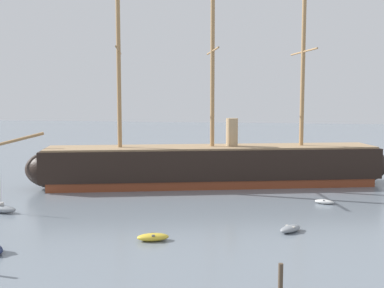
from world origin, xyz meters
The scene contains 6 objects.
tall_ship centered at (3.74, 46.26, 3.07)m, with size 57.49×20.13×28.20m.
dinghy_near_centre centered at (1.68, 18.61, 0.35)m, with size 3.20×2.13×0.70m.
dinghy_mid_right centered at (14.30, 23.58, 0.33)m, with size 2.68×2.92×0.66m.
dinghy_alongside_stern centered at (18.88, 36.64, 0.27)m, with size 2.46×1.52×0.54m.
dinghy_distant_centre centered at (2.35, 64.23, 0.35)m, with size 2.15×3.21×0.70m.
mooring_piling_nearest centered at (13.11, 8.54, 1.06)m, with size 0.33×0.33×2.12m, color #4C3D2D.
Camera 1 is at (12.35, -23.52, 13.58)m, focal length 45.12 mm.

